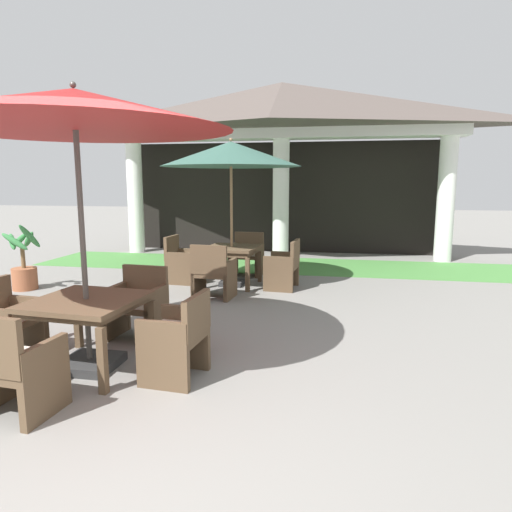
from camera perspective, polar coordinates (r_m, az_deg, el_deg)
The scene contains 16 objects.
ground_plane at distance 3.27m, azimuth -21.19°, elevation -26.25°, with size 60.00×60.00×0.00m, color gray.
background_pavilion at distance 11.59m, azimuth 3.29°, elevation 16.41°, with size 8.96×2.87×4.22m.
lawn_strip at distance 10.33m, azimuth 2.15°, elevation -1.11°, with size 10.76×2.10×0.01m, color #47843D.
patio_table_near_foreground at distance 8.23m, azimuth -3.05°, elevation 0.50°, with size 0.97×0.97×0.71m.
patio_umbrella_near_foreground at distance 8.14m, azimuth -3.16°, elevation 12.54°, with size 2.47×2.47×2.62m.
patio_chair_near_foreground_west at distance 8.61m, azimuth -9.14°, elevation -0.73°, with size 0.62×0.60×0.87m.
patio_chair_near_foreground_south at distance 7.37m, azimuth -5.37°, elevation -2.19°, with size 0.66×0.59×0.89m.
patio_chair_near_foreground_east at distance 8.02m, azimuth 3.52°, elevation -1.29°, with size 0.57×0.68×0.86m.
patio_chair_near_foreground_north at distance 9.17m, azimuth -1.18°, elevation 0.09°, with size 0.66×0.56×0.85m.
patio_table_mid_left at distance 4.86m, azimuth -20.45°, elevation -6.06°, with size 1.09×1.09×0.72m.
patio_umbrella_mid_left at distance 4.74m, azimuth -21.79°, elevation 16.43°, with size 2.96×2.96×2.78m.
patio_chair_mid_left_west at distance 5.54m, azimuth -28.68°, elevation -7.27°, with size 0.55×0.59×0.85m.
patio_chair_mid_left_south at distance 4.21m, azimuth -28.23°, elevation -12.28°, with size 0.64×0.58×0.89m.
patio_chair_mid_left_north at distance 5.72m, azimuth -14.59°, elevation -5.95°, with size 0.65×0.58×0.84m.
patio_chair_mid_left_east at distance 4.45m, azimuth -9.77°, elevation -10.09°, with size 0.56×0.62×0.84m.
potted_palm_left_edge at distance 8.90m, azimuth -27.08°, elevation -1.45°, with size 0.55×0.53×1.19m.
Camera 1 is at (1.50, -2.23, 1.87)m, focal length 31.92 mm.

